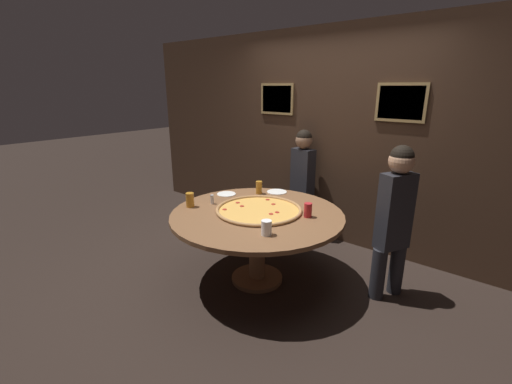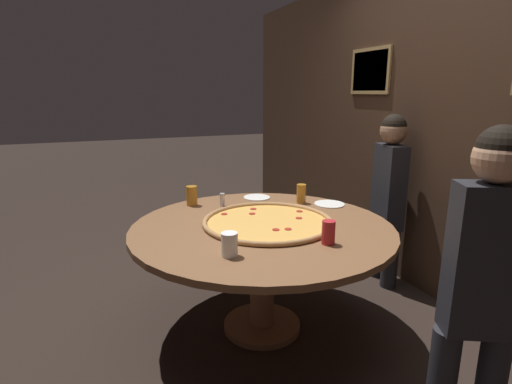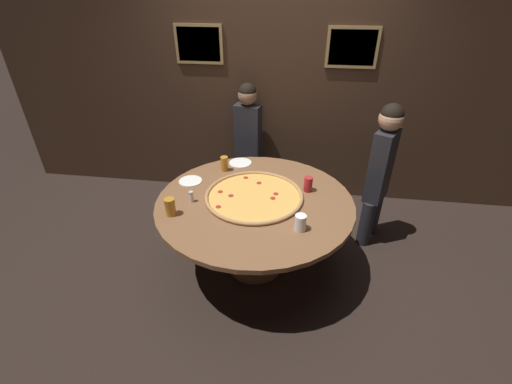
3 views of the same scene
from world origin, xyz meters
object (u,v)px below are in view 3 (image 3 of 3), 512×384
at_px(drink_cup_centre_back, 224,164).
at_px(diner_centre_back, 248,137).
at_px(white_plate_right_side, 240,163).
at_px(condiment_shaker, 191,197).
at_px(giant_pizza, 254,196).
at_px(dining_table, 255,212).
at_px(drink_cup_front_edge, 170,207).
at_px(drink_cup_near_right, 300,223).
at_px(white_plate_beside_cup, 190,181).
at_px(diner_side_left, 380,169).
at_px(drink_cup_far_left, 308,184).

xyz_separation_m(drink_cup_centre_back, diner_centre_back, (0.11, 0.74, -0.02)).
bearing_deg(white_plate_right_side, condiment_shaker, -110.18).
relative_size(drink_cup_centre_back, condiment_shaker, 1.50).
height_order(giant_pizza, drink_cup_centre_back, drink_cup_centre_back).
height_order(drink_cup_centre_back, white_plate_right_side, drink_cup_centre_back).
xyz_separation_m(dining_table, white_plate_right_side, (-0.24, 0.66, 0.12)).
height_order(giant_pizza, drink_cup_front_edge, drink_cup_front_edge).
distance_m(drink_cup_near_right, white_plate_beside_cup, 1.18).
distance_m(giant_pizza, diner_side_left, 1.25).
distance_m(white_plate_beside_cup, condiment_shaker, 0.35).
height_order(dining_table, giant_pizza, giant_pizza).
height_order(white_plate_beside_cup, diner_side_left, diner_side_left).
relative_size(drink_cup_near_right, drink_cup_centre_back, 0.87).
height_order(white_plate_beside_cup, condiment_shaker, condiment_shaker).
xyz_separation_m(dining_table, condiment_shaker, (-0.52, -0.10, 0.17)).
bearing_deg(white_plate_beside_cup, drink_cup_front_edge, -89.23).
distance_m(dining_table, drink_cup_near_right, 0.56).
relative_size(drink_cup_far_left, white_plate_beside_cup, 0.64).
relative_size(dining_table, giant_pizza, 1.98).
relative_size(giant_pizza, white_plate_right_side, 3.72).
bearing_deg(giant_pizza, dining_table, -72.97).
bearing_deg(condiment_shaker, drink_cup_centre_back, 75.21).
bearing_deg(dining_table, giant_pizza, 107.03).
relative_size(drink_cup_centre_back, white_plate_right_side, 0.64).
bearing_deg(drink_cup_front_edge, white_plate_beside_cup, 90.77).
xyz_separation_m(giant_pizza, drink_cup_far_left, (0.45, 0.17, 0.05)).
relative_size(drink_cup_front_edge, condiment_shaker, 1.51).
height_order(giant_pizza, drink_cup_near_right, drink_cup_near_right).
bearing_deg(white_plate_right_side, diner_centre_back, 91.07).
xyz_separation_m(giant_pizza, white_plate_beside_cup, (-0.62, 0.19, -0.01)).
distance_m(drink_cup_far_left, condiment_shaker, 1.01).
distance_m(drink_cup_far_left, drink_cup_front_edge, 1.19).
bearing_deg(white_plate_beside_cup, diner_side_left, 11.25).
distance_m(giant_pizza, drink_cup_centre_back, 0.57).
bearing_deg(giant_pizza, drink_cup_near_right, -44.79).
relative_size(giant_pizza, drink_cup_far_left, 6.25).
bearing_deg(white_plate_beside_cup, dining_table, -19.86).
relative_size(giant_pizza, diner_side_left, 0.59).
distance_m(dining_table, drink_cup_centre_back, 0.64).
bearing_deg(dining_table, diner_side_left, 27.43).
distance_m(drink_cup_front_edge, condiment_shaker, 0.23).
bearing_deg(drink_cup_front_edge, drink_cup_far_left, 25.60).
xyz_separation_m(white_plate_right_side, diner_centre_back, (-0.01, 0.57, 0.05)).
bearing_deg(drink_cup_near_right, white_plate_beside_cup, 150.27).
xyz_separation_m(drink_cup_near_right, diner_side_left, (0.72, 0.93, 0.01)).
xyz_separation_m(drink_cup_centre_back, condiment_shaker, (-0.15, -0.58, -0.02)).
height_order(drink_cup_near_right, white_plate_beside_cup, drink_cup_near_right).
relative_size(dining_table, drink_cup_far_left, 12.34).
bearing_deg(diner_side_left, giant_pizza, -37.22).
relative_size(white_plate_right_side, diner_centre_back, 0.16).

